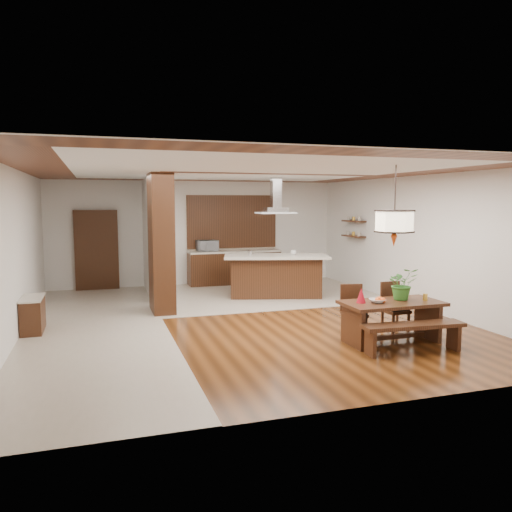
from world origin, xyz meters
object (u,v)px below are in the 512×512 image
object	(u,v)px
hallway_console	(33,315)
dining_table	(392,312)
dining_chair_left	(354,311)
pendant_lantern	(395,206)
kitchen_island	(276,275)
island_cup	(293,253)
range_hood	(276,195)
foliage_plant	(402,284)
fruit_bowl	(377,301)
dining_bench	(413,338)
dining_chair_right	(396,308)
microwave	(207,246)

from	to	relation	value
hallway_console	dining_table	size ratio (longest dim) A/B	0.53
dining_chair_left	pendant_lantern	xyz separation A→B (m)	(0.41, -0.50, 1.80)
kitchen_island	island_cup	distance (m)	0.71
range_hood	foliage_plant	bearing A→B (deg)	-80.55
dining_chair_left	kitchen_island	size ratio (longest dim) A/B	0.33
hallway_console	fruit_bowl	world-z (taller)	fruit_bowl
pendant_lantern	island_cup	bearing A→B (deg)	90.55
hallway_console	dining_bench	world-z (taller)	hallway_console
dining_bench	fruit_bowl	world-z (taller)	fruit_bowl
dining_chair_left	kitchen_island	xyz separation A→B (m)	(-0.05, 3.82, 0.08)
pendant_lantern	dining_chair_left	bearing A→B (deg)	129.63
pendant_lantern	kitchen_island	distance (m)	4.68
dining_table	dining_chair_right	size ratio (longest dim) A/B	1.84
hallway_console	dining_chair_left	xyz separation A→B (m)	(5.30, -2.02, 0.13)
foliage_plant	island_cup	distance (m)	4.15
dining_bench	range_hood	bearing A→B (deg)	95.41
dining_bench	foliage_plant	size ratio (longest dim) A/B	3.00
dining_chair_left	island_cup	bearing A→B (deg)	94.41
kitchen_island	range_hood	bearing A→B (deg)	105.96
dining_bench	pendant_lantern	xyz separation A→B (m)	(-0.00, 0.59, 2.02)
fruit_bowl	microwave	world-z (taller)	microwave
foliage_plant	kitchen_island	size ratio (longest dim) A/B	0.20
dining_chair_right	dining_table	bearing A→B (deg)	-132.27
dining_table	dining_bench	bearing A→B (deg)	-89.66
hallway_console	dining_bench	size ratio (longest dim) A/B	0.54
dining_bench	dining_chair_left	size ratio (longest dim) A/B	1.83
hallway_console	microwave	distance (m)	5.76
hallway_console	fruit_bowl	xyz separation A→B (m)	(5.43, -2.53, 0.40)
dining_bench	pendant_lantern	distance (m)	2.10
dining_table	dining_chair_right	world-z (taller)	dining_chair_right
dining_bench	fruit_bowl	xyz separation A→B (m)	(-0.29, 0.58, 0.49)
foliage_plant	fruit_bowl	world-z (taller)	foliage_plant
foliage_plant	hallway_console	bearing A→B (deg)	157.82
dining_bench	island_cup	bearing A→B (deg)	90.53
dining_bench	pendant_lantern	world-z (taller)	pendant_lantern
dining_chair_right	microwave	bearing A→B (deg)	105.71
dining_chair_right	island_cup	bearing A→B (deg)	93.56
dining_chair_right	pendant_lantern	xyz separation A→B (m)	(-0.41, -0.50, 1.80)
dining_bench	foliage_plant	world-z (taller)	foliage_plant
dining_chair_right	island_cup	world-z (taller)	island_cup
dining_table	dining_chair_left	distance (m)	0.65
range_hood	dining_chair_right	bearing A→B (deg)	-77.17
range_hood	dining_table	bearing A→B (deg)	-83.89
dining_chair_right	island_cup	distance (m)	3.80
hallway_console	kitchen_island	distance (m)	5.56
dining_chair_right	microwave	world-z (taller)	microwave
microwave	island_cup	bearing A→B (deg)	-67.06
foliage_plant	range_hood	xyz separation A→B (m)	(-0.71, 4.24, 1.51)
dining_bench	range_hood	size ratio (longest dim) A/B	1.81
hallway_console	pendant_lantern	size ratio (longest dim) A/B	0.67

